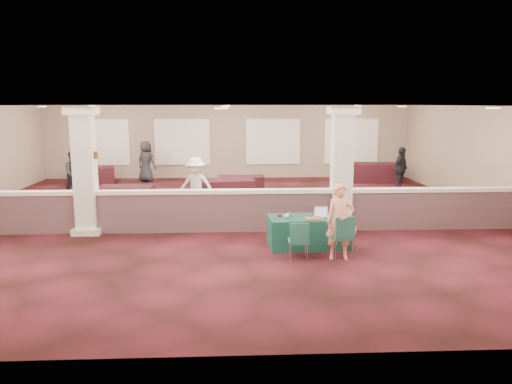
{
  "coord_description": "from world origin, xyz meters",
  "views": [
    {
      "loc": [
        0.2,
        -14.08,
        3.27
      ],
      "look_at": [
        0.77,
        -2.0,
        1.12
      ],
      "focal_mm": 35.0,
      "sensor_mm": 36.0,
      "label": 1
    }
  ],
  "objects_px": {
    "near_table": "(309,232)",
    "far_table_back_center": "(241,185)",
    "woman": "(340,222)",
    "far_table_front_center": "(224,191)",
    "far_table_back_right": "(373,173)",
    "attendee_a": "(75,174)",
    "conf_chair_side": "(299,238)",
    "conf_chair_main": "(342,233)",
    "far_table_front_left": "(126,197)",
    "far_table_back_left": "(93,176)",
    "far_table_front_right": "(330,203)",
    "attendee_d": "(146,162)",
    "attendee_c": "(401,169)",
    "attendee_b": "(196,186)"
  },
  "relations": [
    {
      "from": "near_table",
      "to": "far_table_back_center",
      "type": "distance_m",
      "value": 7.0
    },
    {
      "from": "woman",
      "to": "far_table_front_center",
      "type": "height_order",
      "value": "woman"
    },
    {
      "from": "woman",
      "to": "far_table_back_right",
      "type": "xyz_separation_m",
      "value": [
        3.64,
        10.42,
        -0.41
      ]
    },
    {
      "from": "attendee_a",
      "to": "conf_chair_side",
      "type": "bearing_deg",
      "value": -82.05
    },
    {
      "from": "conf_chair_main",
      "to": "far_table_back_right",
      "type": "xyz_separation_m",
      "value": [
        3.59,
        10.42,
        -0.16
      ]
    },
    {
      "from": "far_table_front_left",
      "to": "far_table_back_left",
      "type": "xyz_separation_m",
      "value": [
        -2.35,
        4.87,
        -0.01
      ]
    },
    {
      "from": "far_table_back_left",
      "to": "attendee_a",
      "type": "distance_m",
      "value": 3.05
    },
    {
      "from": "far_table_front_center",
      "to": "far_table_front_right",
      "type": "height_order",
      "value": "far_table_front_center"
    },
    {
      "from": "near_table",
      "to": "far_table_front_right",
      "type": "distance_m",
      "value": 3.49
    },
    {
      "from": "near_table",
      "to": "attendee_d",
      "type": "distance_m",
      "value": 11.37
    },
    {
      "from": "far_table_back_center",
      "to": "far_table_back_right",
      "type": "xyz_separation_m",
      "value": [
        5.6,
        2.65,
        0.06
      ]
    },
    {
      "from": "woman",
      "to": "far_table_front_right",
      "type": "xyz_separation_m",
      "value": [
        0.6,
        4.22,
        -0.46
      ]
    },
    {
      "from": "attendee_d",
      "to": "far_table_back_right",
      "type": "bearing_deg",
      "value": -154.46
    },
    {
      "from": "far_table_back_right",
      "to": "conf_chair_side",
      "type": "bearing_deg",
      "value": -113.29
    },
    {
      "from": "conf_chair_side",
      "to": "conf_chair_main",
      "type": "bearing_deg",
      "value": 8.25
    },
    {
      "from": "far_table_front_right",
      "to": "attendee_d",
      "type": "xyz_separation_m",
      "value": [
        -6.51,
        6.7,
        0.51
      ]
    },
    {
      "from": "far_table_front_center",
      "to": "near_table",
      "type": "bearing_deg",
      "value": -68.66
    },
    {
      "from": "conf_chair_side",
      "to": "attendee_a",
      "type": "distance_m",
      "value": 10.22
    },
    {
      "from": "woman",
      "to": "far_table_back_left",
      "type": "distance_m",
      "value": 13.14
    },
    {
      "from": "far_table_front_center",
      "to": "attendee_c",
      "type": "distance_m",
      "value": 6.89
    },
    {
      "from": "attendee_b",
      "to": "attendee_c",
      "type": "bearing_deg",
      "value": 34.14
    },
    {
      "from": "woman",
      "to": "attendee_a",
      "type": "relative_size",
      "value": 0.98
    },
    {
      "from": "conf_chair_main",
      "to": "conf_chair_side",
      "type": "xyz_separation_m",
      "value": [
        -0.94,
        -0.11,
        -0.06
      ]
    },
    {
      "from": "conf_chair_side",
      "to": "far_table_back_right",
      "type": "distance_m",
      "value": 11.47
    },
    {
      "from": "near_table",
      "to": "attendee_a",
      "type": "relative_size",
      "value": 1.12
    },
    {
      "from": "far_table_back_left",
      "to": "attendee_c",
      "type": "distance_m",
      "value": 12.26
    },
    {
      "from": "far_table_front_right",
      "to": "far_table_back_center",
      "type": "height_order",
      "value": "far_table_front_right"
    },
    {
      "from": "near_table",
      "to": "attendee_b",
      "type": "bearing_deg",
      "value": 124.51
    },
    {
      "from": "far_table_back_center",
      "to": "attendee_a",
      "type": "height_order",
      "value": "attendee_a"
    },
    {
      "from": "far_table_front_right",
      "to": "far_table_back_left",
      "type": "distance_m",
      "value": 10.6
    },
    {
      "from": "attendee_a",
      "to": "far_table_front_center",
      "type": "bearing_deg",
      "value": -48.52
    },
    {
      "from": "far_table_front_right",
      "to": "far_table_back_right",
      "type": "xyz_separation_m",
      "value": [
        3.04,
        6.2,
        0.05
      ]
    },
    {
      "from": "far_table_back_center",
      "to": "attendee_c",
      "type": "relative_size",
      "value": 0.98
    },
    {
      "from": "conf_chair_side",
      "to": "attendee_b",
      "type": "distance_m",
      "value": 5.3
    },
    {
      "from": "woman",
      "to": "attendee_b",
      "type": "bearing_deg",
      "value": 130.07
    },
    {
      "from": "far_table_back_left",
      "to": "far_table_front_center",
      "type": "bearing_deg",
      "value": -38.35
    },
    {
      "from": "far_table_back_right",
      "to": "attendee_b",
      "type": "distance_m",
      "value": 9.15
    },
    {
      "from": "far_table_back_left",
      "to": "far_table_back_center",
      "type": "relative_size",
      "value": 1.01
    },
    {
      "from": "conf_chair_main",
      "to": "far_table_back_right",
      "type": "height_order",
      "value": "conf_chair_main"
    },
    {
      "from": "far_table_back_center",
      "to": "attendee_c",
      "type": "height_order",
      "value": "attendee_c"
    },
    {
      "from": "attendee_c",
      "to": "far_table_back_center",
      "type": "bearing_deg",
      "value": 136.39
    },
    {
      "from": "far_table_front_right",
      "to": "attendee_c",
      "type": "bearing_deg",
      "value": 48.47
    },
    {
      "from": "attendee_c",
      "to": "attendee_d",
      "type": "xyz_separation_m",
      "value": [
        -9.94,
        2.83,
        0.02
      ]
    },
    {
      "from": "far_table_front_left",
      "to": "far_table_back_left",
      "type": "distance_m",
      "value": 5.41
    },
    {
      "from": "attendee_a",
      "to": "far_table_back_right",
      "type": "bearing_deg",
      "value": -19.82
    },
    {
      "from": "far_table_back_right",
      "to": "attendee_b",
      "type": "bearing_deg",
      "value": -140.08
    },
    {
      "from": "far_table_front_left",
      "to": "far_table_back_right",
      "type": "xyz_separation_m",
      "value": [
        9.28,
        4.87,
        0.05
      ]
    },
    {
      "from": "far_table_back_left",
      "to": "attendee_d",
      "type": "distance_m",
      "value": 2.21
    },
    {
      "from": "far_table_front_center",
      "to": "attendee_a",
      "type": "xyz_separation_m",
      "value": [
        -5.24,
        1.3,
        0.43
      ]
    },
    {
      "from": "near_table",
      "to": "far_table_back_center",
      "type": "relative_size",
      "value": 1.12
    }
  ]
}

